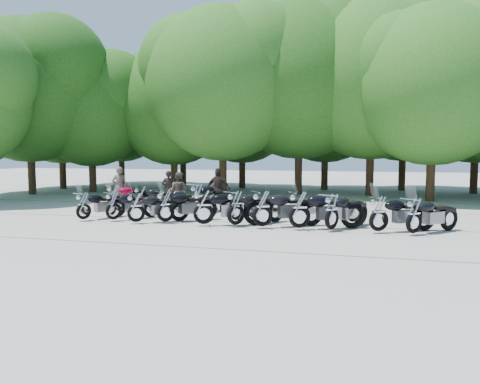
% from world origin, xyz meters
% --- Properties ---
extents(ground, '(90.00, 90.00, 0.00)m').
position_xyz_m(ground, '(0.00, 0.00, 0.00)').
color(ground, gray).
rests_on(ground, ground).
extents(tree_0, '(7.50, 7.50, 9.21)m').
position_xyz_m(tree_0, '(-15.42, 12.98, 5.45)').
color(tree_0, '#3A2614').
rests_on(tree_0, ground).
extents(tree_1, '(6.97, 6.97, 8.55)m').
position_xyz_m(tree_1, '(-12.04, 11.24, 5.06)').
color(tree_1, '#3A2614').
rests_on(tree_1, ground).
extents(tree_2, '(7.31, 7.31, 8.97)m').
position_xyz_m(tree_2, '(-7.25, 12.84, 5.31)').
color(tree_2, '#3A2614').
rests_on(tree_2, ground).
extents(tree_3, '(8.70, 8.70, 10.67)m').
position_xyz_m(tree_3, '(-3.57, 11.24, 6.32)').
color(tree_3, '#3A2614').
rests_on(tree_3, ground).
extents(tree_4, '(9.13, 9.13, 11.20)m').
position_xyz_m(tree_4, '(0.54, 13.09, 6.64)').
color(tree_4, '#3A2614').
rests_on(tree_4, ground).
extents(tree_5, '(9.04, 9.04, 11.10)m').
position_xyz_m(tree_5, '(4.61, 13.20, 6.57)').
color(tree_5, '#3A2614').
rests_on(tree_5, ground).
extents(tree_6, '(8.00, 8.00, 9.82)m').
position_xyz_m(tree_6, '(7.55, 10.82, 5.81)').
color(tree_6, '#3A2614').
rests_on(tree_6, ground).
extents(tree_9, '(7.59, 7.59, 9.32)m').
position_xyz_m(tree_9, '(-13.53, 17.59, 5.52)').
color(tree_9, '#3A2614').
rests_on(tree_9, ground).
extents(tree_10, '(7.78, 7.78, 9.55)m').
position_xyz_m(tree_10, '(-8.29, 16.97, 5.66)').
color(tree_10, '#3A2614').
rests_on(tree_10, ground).
extents(tree_11, '(7.56, 7.56, 9.28)m').
position_xyz_m(tree_11, '(-3.76, 16.43, 5.49)').
color(tree_11, '#3A2614').
rests_on(tree_11, ground).
extents(tree_12, '(7.88, 7.88, 9.67)m').
position_xyz_m(tree_12, '(1.80, 16.47, 5.72)').
color(tree_12, '#3A2614').
rests_on(tree_12, ground).
extents(tree_13, '(8.31, 8.31, 10.20)m').
position_xyz_m(tree_13, '(6.69, 17.47, 6.04)').
color(tree_13, '#3A2614').
rests_on(tree_13, ground).
extents(tree_14, '(8.02, 8.02, 9.84)m').
position_xyz_m(tree_14, '(10.68, 16.09, 5.83)').
color(tree_14, '#3A2614').
rests_on(tree_14, ground).
extents(tree_17, '(8.31, 8.31, 10.20)m').
position_xyz_m(tree_17, '(-14.68, 9.00, 6.04)').
color(tree_17, '#3A2614').
rests_on(tree_17, ground).
extents(motorcycle_0, '(1.49, 2.16, 1.18)m').
position_xyz_m(motorcycle_0, '(-5.65, 0.44, 0.59)').
color(motorcycle_0, black).
rests_on(motorcycle_0, ground).
extents(motorcycle_1, '(1.77, 2.16, 1.22)m').
position_xyz_m(motorcycle_1, '(-4.55, 0.65, 0.61)').
color(motorcycle_1, black).
rests_on(motorcycle_1, ground).
extents(motorcycle_2, '(2.14, 1.83, 1.23)m').
position_xyz_m(motorcycle_2, '(-3.48, 0.34, 0.61)').
color(motorcycle_2, black).
rests_on(motorcycle_2, ground).
extents(motorcycle_3, '(2.12, 2.16, 1.31)m').
position_xyz_m(motorcycle_3, '(-2.49, 0.64, 0.66)').
color(motorcycle_3, black).
rests_on(motorcycle_3, ground).
extents(motorcycle_4, '(2.59, 1.60, 1.40)m').
position_xyz_m(motorcycle_4, '(-1.00, 0.43, 0.70)').
color(motorcycle_4, black).
rests_on(motorcycle_4, ground).
extents(motorcycle_5, '(2.11, 2.36, 1.38)m').
position_xyz_m(motorcycle_5, '(0.10, 0.57, 0.69)').
color(motorcycle_5, black).
rests_on(motorcycle_5, ground).
extents(motorcycle_6, '(2.52, 2.00, 1.42)m').
position_xyz_m(motorcycle_6, '(1.04, 0.46, 0.71)').
color(motorcycle_6, black).
rests_on(motorcycle_6, ground).
extents(motorcycle_7, '(2.63, 1.78, 1.43)m').
position_xyz_m(motorcycle_7, '(2.27, 0.45, 0.72)').
color(motorcycle_7, black).
rests_on(motorcycle_7, ground).
extents(motorcycle_8, '(1.85, 2.45, 1.36)m').
position_xyz_m(motorcycle_8, '(3.29, 0.50, 0.68)').
color(motorcycle_8, black).
rests_on(motorcycle_8, ground).
extents(motorcycle_9, '(2.37, 1.80, 1.32)m').
position_xyz_m(motorcycle_9, '(4.73, 0.50, 0.66)').
color(motorcycle_9, black).
rests_on(motorcycle_9, ground).
extents(motorcycle_10, '(2.12, 2.10, 1.29)m').
position_xyz_m(motorcycle_10, '(5.75, 0.40, 0.65)').
color(motorcycle_10, black).
rests_on(motorcycle_10, ground).
extents(motorcycle_11, '(1.94, 2.22, 1.29)m').
position_xyz_m(motorcycle_11, '(-5.97, 3.21, 0.64)').
color(motorcycle_11, maroon).
rests_on(motorcycle_11, ground).
extents(motorcycle_12, '(2.20, 1.68, 1.23)m').
position_xyz_m(motorcycle_12, '(-4.74, 3.29, 0.61)').
color(motorcycle_12, black).
rests_on(motorcycle_12, ground).
extents(motorcycle_13, '(2.08, 1.56, 1.16)m').
position_xyz_m(motorcycle_13, '(-3.51, 3.04, 0.58)').
color(motorcycle_13, black).
rests_on(motorcycle_13, ground).
extents(motorcycle_14, '(1.73, 2.58, 1.41)m').
position_xyz_m(motorcycle_14, '(-2.25, 3.23, 0.70)').
color(motorcycle_14, black).
rests_on(motorcycle_14, ground).
extents(rider_0, '(0.79, 0.66, 1.86)m').
position_xyz_m(rider_0, '(-6.30, 4.28, 0.93)').
color(rider_0, brown).
rests_on(rider_0, ground).
extents(rider_1, '(0.85, 0.69, 1.66)m').
position_xyz_m(rider_1, '(-3.44, 4.18, 0.83)').
color(rider_1, brown).
rests_on(rider_1, ground).
extents(rider_2, '(1.08, 0.47, 1.83)m').
position_xyz_m(rider_2, '(-1.77, 4.57, 0.92)').
color(rider_2, black).
rests_on(rider_2, ground).
extents(rider_3, '(0.72, 0.61, 1.67)m').
position_xyz_m(rider_3, '(-4.35, 5.20, 0.83)').
color(rider_3, black).
rests_on(rider_3, ground).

